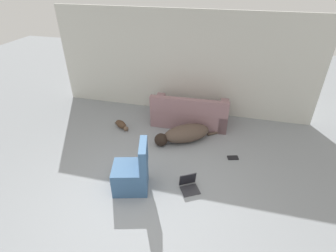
{
  "coord_description": "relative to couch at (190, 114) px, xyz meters",
  "views": [
    {
      "loc": [
        1.23,
        -2.75,
        3.37
      ],
      "look_at": [
        0.15,
        1.51,
        0.66
      ],
      "focal_mm": 28.0,
      "sensor_mm": 36.0,
      "label": 1
    }
  ],
  "objects": [
    {
      "name": "ground_plane",
      "position": [
        -0.37,
        -2.82,
        -0.27
      ],
      "size": [
        20.0,
        20.0,
        0.0
      ],
      "primitive_type": "plane",
      "color": "gray"
    },
    {
      "name": "side_chair",
      "position": [
        -0.57,
        -2.43,
        0.04
      ],
      "size": [
        0.72,
        0.67,
        0.93
      ],
      "rotation": [
        0.0,
        0.0,
        4.98
      ],
      "color": "#385B84",
      "rests_on": "ground_plane"
    },
    {
      "name": "laptop_open",
      "position": [
        0.38,
        -2.2,
        -0.18
      ],
      "size": [
        0.42,
        0.41,
        0.27
      ],
      "rotation": [
        0.0,
        0.0,
        0.52
      ],
      "color": "#2D2D33",
      "rests_on": "ground_plane"
    },
    {
      "name": "cat",
      "position": [
        -1.55,
        -0.63,
        -0.18
      ],
      "size": [
        0.49,
        0.38,
        0.18
      ],
      "rotation": [
        0.0,
        0.0,
        5.69
      ],
      "color": "#473323",
      "rests_on": "ground_plane"
    },
    {
      "name": "wall_back",
      "position": [
        -0.37,
        0.65,
        1.01
      ],
      "size": [
        6.54,
        0.06,
        2.56
      ],
      "color": "beige",
      "rests_on": "ground_plane"
    },
    {
      "name": "couch",
      "position": [
        0.0,
        0.0,
        0.0
      ],
      "size": [
        1.84,
        0.87,
        0.8
      ],
      "rotation": [
        0.0,
        0.0,
        3.18
      ],
      "color": "gray",
      "rests_on": "ground_plane"
    },
    {
      "name": "dog",
      "position": [
        0.02,
        -0.78,
        -0.09
      ],
      "size": [
        1.38,
        1.04,
        0.37
      ],
      "rotation": [
        0.0,
        0.0,
        3.73
      ],
      "color": "#4C3D33",
      "rests_on": "ground_plane"
    },
    {
      "name": "book_black",
      "position": [
        1.11,
        -1.16,
        -0.26
      ],
      "size": [
        0.24,
        0.18,
        0.02
      ],
      "rotation": [
        0.0,
        0.0,
        0.29
      ],
      "color": "black",
      "rests_on": "ground_plane"
    }
  ]
}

